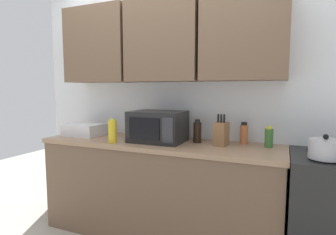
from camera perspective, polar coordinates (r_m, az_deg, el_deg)
name	(u,v)px	position (r m, az deg, el deg)	size (l,w,h in m)	color
wall_back_with_cabinets	(168,69)	(2.68, 0.02, 10.10)	(3.08, 0.38, 2.60)	white
counter_run	(158,188)	(2.63, -2.05, -14.67)	(2.21, 0.63, 0.90)	brown
kettle	(325,149)	(2.12, 30.11, -5.73)	(0.21, 0.21, 0.17)	#B2B2B7
microwave	(158,126)	(2.48, -2.08, -1.89)	(0.48, 0.37, 0.28)	black
dish_rack	(84,130)	(2.96, -17.17, -2.44)	(0.38, 0.30, 0.12)	silver
knife_block	(221,134)	(2.35, 11.10, -3.32)	(0.12, 0.14, 0.27)	brown
bottle_green_oil	(269,138)	(2.39, 20.42, -3.96)	(0.07, 0.07, 0.18)	#386B2D
bottle_yellow_mustard	(112,131)	(2.49, -11.59, -2.88)	(0.08, 0.08, 0.22)	gold
bottle_soy_dark	(197,132)	(2.45, 6.17, -3.00)	(0.07, 0.07, 0.21)	black
bottle_spice_jar	(244,134)	(2.48, 15.64, -3.27)	(0.07, 0.07, 0.19)	#BC6638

